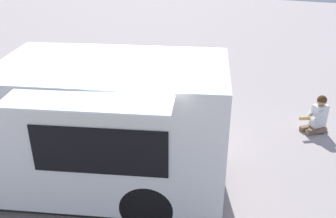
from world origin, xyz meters
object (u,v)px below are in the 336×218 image
(food_truck, at_px, (79,132))
(person_customer, at_px, (318,117))
(planter_flowering_far, at_px, (136,65))
(planter_flowering_near, at_px, (65,61))

(food_truck, distance_m, person_customer, 5.50)
(food_truck, distance_m, planter_flowering_far, 5.74)
(food_truck, xyz_separation_m, planter_flowering_far, (1.30, -5.53, -0.81))
(food_truck, height_order, planter_flowering_far, food_truck)
(food_truck, bearing_deg, person_customer, -138.76)
(person_customer, xyz_separation_m, planter_flowering_far, (5.39, -1.94, 0.00))
(person_customer, bearing_deg, food_truck, 41.24)
(food_truck, xyz_separation_m, planter_flowering_near, (3.64, -5.18, -0.80))
(person_customer, height_order, planter_flowering_far, person_customer)
(planter_flowering_far, bearing_deg, person_customer, 160.19)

